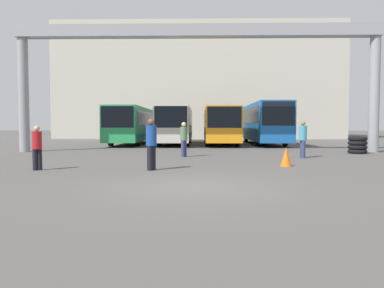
{
  "coord_description": "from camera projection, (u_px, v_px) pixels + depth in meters",
  "views": [
    {
      "loc": [
        0.15,
        -9.54,
        1.61
      ],
      "look_at": [
        -0.38,
        16.23,
        0.3
      ],
      "focal_mm": 35.0,
      "sensor_mm": 36.0,
      "label": 1
    }
  ],
  "objects": [
    {
      "name": "building_backdrop",
      "position": [
        199.0,
        85.0,
        48.5
      ],
      "size": [
        34.09,
        12.0,
        13.62
      ],
      "color": "#B7B2A3",
      "rests_on": "ground"
    },
    {
      "name": "tire_stack",
      "position": [
        357.0,
        145.0,
        21.1
      ],
      "size": [
        1.04,
        1.04,
        0.96
      ],
      "color": "black",
      "rests_on": "ground"
    },
    {
      "name": "pedestrian_far_center",
      "position": [
        37.0,
        147.0,
        13.28
      ],
      "size": [
        0.33,
        0.33,
        1.59
      ],
      "rotation": [
        0.0,
        0.0,
        0.49
      ],
      "color": "black",
      "rests_on": "ground"
    },
    {
      "name": "bus_slot_0",
      "position": [
        132.0,
        123.0,
        31.54
      ],
      "size": [
        2.49,
        11.44,
        3.03
      ],
      "color": "#268C4C",
      "rests_on": "ground"
    },
    {
      "name": "overhead_gantry",
      "position": [
        197.0,
        50.0,
        22.07
      ],
      "size": [
        21.45,
        0.8,
        7.49
      ],
      "color": "gray",
      "rests_on": "ground"
    },
    {
      "name": "bus_slot_3",
      "position": [
        264.0,
        121.0,
        31.48
      ],
      "size": [
        2.47,
        11.79,
        3.34
      ],
      "color": "#1959A5",
      "rests_on": "ground"
    },
    {
      "name": "pedestrian_near_left",
      "position": [
        184.0,
        138.0,
        18.92
      ],
      "size": [
        0.36,
        0.36,
        1.75
      ],
      "rotation": [
        0.0,
        0.0,
        1.0
      ],
      "color": "navy",
      "rests_on": "ground"
    },
    {
      "name": "ground_plane",
      "position": [
        194.0,
        188.0,
        9.61
      ],
      "size": [
        200.0,
        200.0,
        0.0
      ],
      "primitive_type": "plane",
      "color": "#514F4C"
    },
    {
      "name": "pedestrian_near_right",
      "position": [
        303.0,
        138.0,
        18.28
      ],
      "size": [
        0.38,
        0.38,
        1.81
      ],
      "rotation": [
        0.0,
        0.0,
        1.7
      ],
      "color": "navy",
      "rests_on": "ground"
    },
    {
      "name": "pedestrian_near_center",
      "position": [
        151.0,
        143.0,
        13.3
      ],
      "size": [
        0.38,
        0.38,
        1.84
      ],
      "rotation": [
        0.0,
        0.0,
        4.13
      ],
      "color": "black",
      "rests_on": "ground"
    },
    {
      "name": "bus_slot_1",
      "position": [
        176.0,
        123.0,
        31.68
      ],
      "size": [
        2.5,
        11.87,
        3.03
      ],
      "color": "beige",
      "rests_on": "ground"
    },
    {
      "name": "bus_slot_2",
      "position": [
        220.0,
        124.0,
        31.03
      ],
      "size": [
        2.59,
        10.72,
        2.99
      ],
      "color": "orange",
      "rests_on": "ground"
    },
    {
      "name": "traffic_cone",
      "position": [
        286.0,
        157.0,
        14.57
      ],
      "size": [
        0.43,
        0.43,
        0.74
      ],
      "color": "orange",
      "rests_on": "ground"
    }
  ]
}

